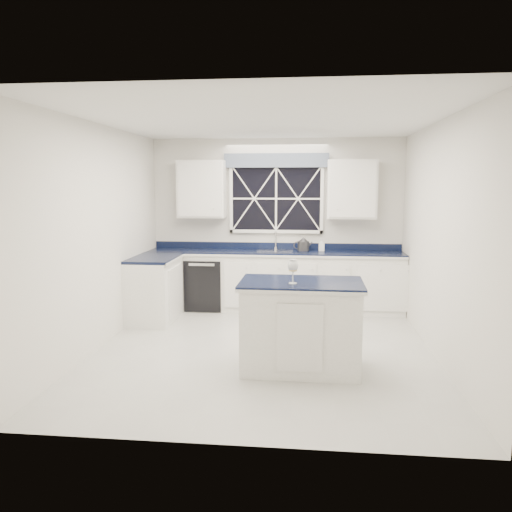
# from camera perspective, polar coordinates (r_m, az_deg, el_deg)

# --- Properties ---
(ground) EXTENTS (4.50, 4.50, 0.00)m
(ground) POSITION_cam_1_polar(r_m,az_deg,el_deg) (6.13, 0.86, -10.63)
(ground) COLOR #A7A7A2
(ground) RESTS_ON ground
(back_wall) EXTENTS (4.00, 0.10, 2.70)m
(back_wall) POSITION_cam_1_polar(r_m,az_deg,el_deg) (8.07, 2.32, 3.73)
(back_wall) COLOR silver
(back_wall) RESTS_ON ground
(base_cabinets) EXTENTS (3.99, 1.60, 0.90)m
(base_cabinets) POSITION_cam_1_polar(r_m,az_deg,el_deg) (7.76, -0.38, -3.15)
(base_cabinets) COLOR silver
(base_cabinets) RESTS_ON ground
(countertop) EXTENTS (3.98, 0.64, 0.04)m
(countertop) POSITION_cam_1_polar(r_m,az_deg,el_deg) (7.82, 2.16, 0.42)
(countertop) COLOR black
(countertop) RESTS_ON base_cabinets
(dishwasher) EXTENTS (0.60, 0.58, 0.82)m
(dishwasher) POSITION_cam_1_polar(r_m,az_deg,el_deg) (8.05, -5.71, -3.07)
(dishwasher) COLOR black
(dishwasher) RESTS_ON ground
(window) EXTENTS (1.65, 0.09, 1.26)m
(window) POSITION_cam_1_polar(r_m,az_deg,el_deg) (8.00, 2.32, 7.14)
(window) COLOR black
(window) RESTS_ON ground
(upper_cabinets) EXTENTS (3.10, 0.34, 0.90)m
(upper_cabinets) POSITION_cam_1_polar(r_m,az_deg,el_deg) (7.88, 2.26, 7.63)
(upper_cabinets) COLOR silver
(upper_cabinets) RESTS_ON ground
(faucet) EXTENTS (0.05, 0.20, 0.30)m
(faucet) POSITION_cam_1_polar(r_m,az_deg,el_deg) (7.99, 2.26, 1.88)
(faucet) COLOR silver
(faucet) RESTS_ON countertop
(island) EXTENTS (1.30, 0.79, 0.96)m
(island) POSITION_cam_1_polar(r_m,az_deg,el_deg) (5.40, 5.14, -7.91)
(island) COLOR silver
(island) RESTS_ON ground
(rug) EXTENTS (1.42, 1.02, 0.02)m
(rug) POSITION_cam_1_polar(r_m,az_deg,el_deg) (7.40, 4.22, -7.24)
(rug) COLOR #B6B6B1
(rug) RESTS_ON ground
(kettle) EXTENTS (0.30, 0.21, 0.21)m
(kettle) POSITION_cam_1_polar(r_m,az_deg,el_deg) (7.88, 5.42, 1.32)
(kettle) COLOR #2F2F31
(kettle) RESTS_ON countertop
(wine_glass) EXTENTS (0.11, 0.11, 0.25)m
(wine_glass) POSITION_cam_1_polar(r_m,az_deg,el_deg) (5.13, 4.24, -1.25)
(wine_glass) COLOR silver
(wine_glass) RESTS_ON island
(soap_bottle) EXTENTS (0.09, 0.10, 0.19)m
(soap_bottle) POSITION_cam_1_polar(r_m,az_deg,el_deg) (7.89, 7.52, 1.28)
(soap_bottle) COLOR silver
(soap_bottle) RESTS_ON countertop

